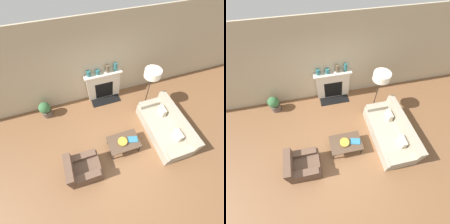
{
  "view_description": "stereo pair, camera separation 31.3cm",
  "coord_description": "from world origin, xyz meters",
  "views": [
    {
      "loc": [
        -0.81,
        -1.41,
        4.46
      ],
      "look_at": [
        0.11,
        1.32,
        0.45
      ],
      "focal_mm": 24.0,
      "sensor_mm": 36.0,
      "label": 1
    },
    {
      "loc": [
        -0.51,
        -1.49,
        4.46
      ],
      "look_at": [
        0.11,
        1.32,
        0.45
      ],
      "focal_mm": 24.0,
      "sensor_mm": 36.0,
      "label": 2
    }
  ],
  "objects": [
    {
      "name": "armchair_near",
      "position": [
        -1.2,
        -0.12,
        0.29
      ],
      "size": [
        0.86,
        0.73,
        0.77
      ],
      "rotation": [
        0.0,
        0.0,
        1.57
      ],
      "color": "brown",
      "rests_on": "ground_plane"
    },
    {
      "name": "wall_back",
      "position": [
        0.0,
        2.63,
        1.45
      ],
      "size": [
        18.0,
        0.06,
        2.9
      ],
      "color": "#BCAD8E",
      "rests_on": "ground_plane"
    },
    {
      "name": "potted_plant",
      "position": [
        -2.01,
        2.24,
        0.31
      ],
      "size": [
        0.39,
        0.39,
        0.6
      ],
      "color": "brown",
      "rests_on": "ground_plane"
    },
    {
      "name": "mantel_vase_center_right",
      "position": [
        0.34,
        2.5,
        1.26
      ],
      "size": [
        0.12,
        0.12,
        0.26
      ],
      "color": "brown",
      "rests_on": "fireplace"
    },
    {
      "name": "mantel_vase_right",
      "position": [
        0.62,
        2.5,
        1.26
      ],
      "size": [
        0.12,
        0.12,
        0.27
      ],
      "color": "#28666B",
      "rests_on": "fireplace"
    },
    {
      "name": "book",
      "position": [
        0.38,
        0.21,
        0.41
      ],
      "size": [
        0.32,
        0.26,
        0.02
      ],
      "rotation": [
        0.0,
        0.0,
        -0.26
      ],
      "color": "teal",
      "rests_on": "coffee_table"
    },
    {
      "name": "ground_plane",
      "position": [
        0.0,
        0.0,
        0.0
      ],
      "size": [
        18.0,
        18.0,
        0.0
      ],
      "primitive_type": "plane",
      "color": "brown"
    },
    {
      "name": "floor_lamp",
      "position": [
        1.47,
        1.55,
        1.42
      ],
      "size": [
        0.51,
        0.51,
        1.64
      ],
      "color": "black",
      "rests_on": "ground_plane"
    },
    {
      "name": "couch",
      "position": [
        1.57,
        0.32,
        0.29
      ],
      "size": [
        0.95,
        2.05,
        0.82
      ],
      "rotation": [
        0.0,
        0.0,
        -1.57
      ],
      "color": "#9E937F",
      "rests_on": "ground_plane"
    },
    {
      "name": "mantel_vase_center_left",
      "position": [
        0.0,
        2.5,
        1.21
      ],
      "size": [
        0.14,
        0.14,
        0.16
      ],
      "color": "#28666B",
      "rests_on": "fireplace"
    },
    {
      "name": "bowl",
      "position": [
        0.06,
        0.22,
        0.44
      ],
      "size": [
        0.28,
        0.28,
        0.08
      ],
      "color": "#BC8E2D",
      "rests_on": "coffee_table"
    },
    {
      "name": "fireplace",
      "position": [
        0.17,
        2.48,
        0.55
      ],
      "size": [
        1.33,
        0.59,
        1.13
      ],
      "color": "beige",
      "rests_on": "ground_plane"
    },
    {
      "name": "coffee_table",
      "position": [
        0.11,
        0.24,
        0.36
      ],
      "size": [
        0.92,
        0.61,
        0.39
      ],
      "color": "#4C3828",
      "rests_on": "ground_plane"
    },
    {
      "name": "mantel_vase_left",
      "position": [
        -0.31,
        2.5,
        1.22
      ],
      "size": [
        0.13,
        0.13,
        0.19
      ],
      "color": "#28666B",
      "rests_on": "fireplace"
    }
  ]
}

